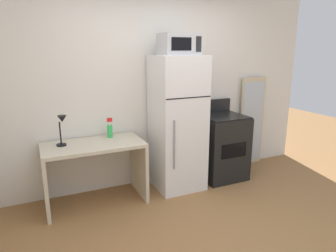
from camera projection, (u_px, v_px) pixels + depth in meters
ground_plane at (219, 243)px, 2.94m from camera, size 12.00×12.00×0.00m
wall_back_white at (152, 89)px, 4.11m from camera, size 5.00×0.10×2.60m
desk at (94, 162)px, 3.61m from camera, size 1.16×0.61×0.75m
desk_lamp at (62, 125)px, 3.42m from camera, size 0.14×0.12×0.35m
spray_bottle at (110, 130)px, 3.77m from camera, size 0.06×0.06×0.25m
refrigerator at (177, 124)px, 3.98m from camera, size 0.61×0.63×1.75m
microwave at (179, 44)px, 3.71m from camera, size 0.46×0.35×0.26m
oven_range at (221, 146)px, 4.37m from camera, size 0.62×0.61×1.10m
leaning_mirror at (251, 121)px, 4.84m from camera, size 0.44×0.03×1.40m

